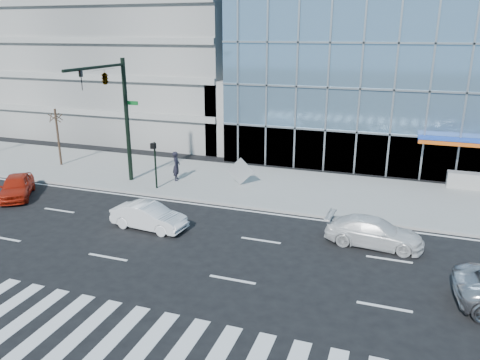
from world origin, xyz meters
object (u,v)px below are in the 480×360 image
object	(u,v)px
white_suv	(374,232)
ped_signal_post	(155,158)
street_tree_near	(56,117)
tilted_panel	(240,171)
pedestrian	(176,166)
red_sedan	(16,186)
white_sedan	(149,216)
traffic_signal	(112,92)

from	to	relation	value
white_suv	ped_signal_post	bearing A→B (deg)	78.68
street_tree_near	tilted_panel	world-z (taller)	street_tree_near
street_tree_near	pedestrian	size ratio (longest dim) A/B	2.14
white_suv	red_sedan	world-z (taller)	red_sedan
street_tree_near	white_suv	xyz separation A→B (m)	(23.19, -6.19, -3.12)
street_tree_near	tilted_panel	xyz separation A→B (m)	(14.34, -0.10, -2.71)
street_tree_near	white_sedan	distance (m)	14.86
traffic_signal	white_sedan	bearing A→B (deg)	-44.69
pedestrian	tilted_panel	xyz separation A→B (m)	(4.38, 0.46, -0.07)
ped_signal_post	tilted_panel	world-z (taller)	ped_signal_post
traffic_signal	red_sedan	bearing A→B (deg)	-144.11
street_tree_near	ped_signal_post	bearing A→B (deg)	-15.06
white_suv	tilted_panel	distance (m)	10.75
red_sedan	pedestrian	distance (m)	9.88
street_tree_near	pedestrian	bearing A→B (deg)	-3.23
ped_signal_post	white_sedan	bearing A→B (deg)	-64.23
traffic_signal	ped_signal_post	size ratio (longest dim) A/B	2.67
white_suv	street_tree_near	bearing A→B (deg)	78.60
traffic_signal	ped_signal_post	bearing A→B (deg)	8.52
ped_signal_post	traffic_signal	bearing A→B (deg)	-171.48
red_sedan	tilted_panel	world-z (taller)	tilted_panel
white_suv	tilted_panel	xyz separation A→B (m)	(-8.86, 6.08, 0.41)
traffic_signal	street_tree_near	world-z (taller)	traffic_signal
pedestrian	white_suv	bearing A→B (deg)	-128.37
white_suv	pedestrian	bearing A→B (deg)	70.51
traffic_signal	tilted_panel	world-z (taller)	traffic_signal
pedestrian	street_tree_near	bearing A→B (deg)	71.43
pedestrian	tilted_panel	size ratio (longest dim) A/B	1.52
traffic_signal	ped_signal_post	distance (m)	4.75
white_suv	white_sedan	size ratio (longest dim) A/B	1.14
ped_signal_post	pedestrian	world-z (taller)	ped_signal_post
ped_signal_post	red_sedan	bearing A→B (deg)	-152.05
ped_signal_post	pedestrian	bearing A→B (deg)	77.06
tilted_panel	street_tree_near	bearing A→B (deg)	159.85
traffic_signal	white_sedan	distance (m)	9.07
white_suv	pedestrian	world-z (taller)	pedestrian
street_tree_near	white_suv	world-z (taller)	street_tree_near
white_suv	tilted_panel	world-z (taller)	tilted_panel
pedestrian	traffic_signal	bearing A→B (deg)	113.37
street_tree_near	white_suv	distance (m)	24.21
traffic_signal	red_sedan	size ratio (longest dim) A/B	1.96
street_tree_near	tilted_panel	size ratio (longest dim) A/B	3.25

